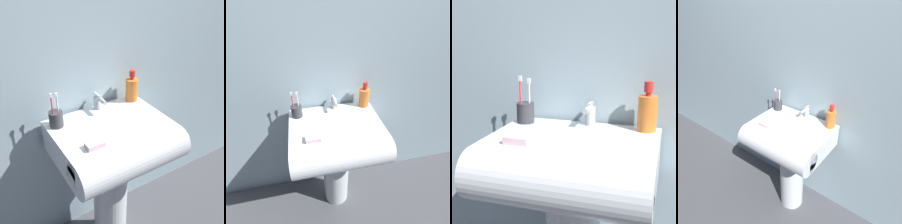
% 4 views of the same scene
% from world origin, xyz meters
% --- Properties ---
extents(wall_back, '(5.00, 0.05, 2.40)m').
position_xyz_m(wall_back, '(0.00, 0.24, 1.20)').
color(wall_back, '#9EB7C1').
rests_on(wall_back, ground).
extents(sink_basin, '(0.57, 0.48, 0.17)m').
position_xyz_m(sink_basin, '(0.00, -0.06, 0.76)').
color(sink_basin, white).
rests_on(sink_basin, sink_pedestal).
extents(faucet, '(0.04, 0.11, 0.09)m').
position_xyz_m(faucet, '(0.02, 0.15, 0.89)').
color(faucet, '#B7B7BC').
rests_on(faucet, sink_basin).
extents(toothbrush_cup, '(0.07, 0.07, 0.18)m').
position_xyz_m(toothbrush_cup, '(-0.23, 0.12, 0.88)').
color(toothbrush_cup, '#38383D').
rests_on(toothbrush_cup, sink_basin).
extents(soap_bottle, '(0.07, 0.07, 0.18)m').
position_xyz_m(soap_bottle, '(0.23, 0.15, 0.91)').
color(soap_bottle, orange).
rests_on(soap_bottle, sink_basin).
extents(bar_soap, '(0.08, 0.05, 0.02)m').
position_xyz_m(bar_soap, '(-0.15, -0.12, 0.85)').
color(bar_soap, silver).
rests_on(bar_soap, sink_basin).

